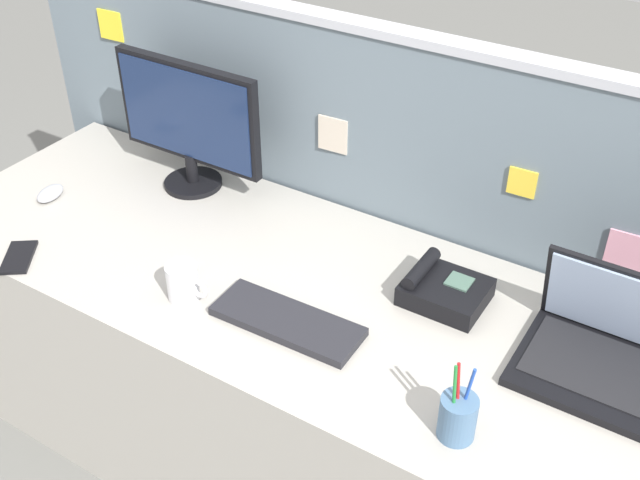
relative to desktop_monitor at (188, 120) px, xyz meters
name	(u,v)px	position (x,y,z in m)	size (l,w,h in m)	color
ground_plane	(311,469)	(0.57, -0.24, -0.94)	(10.00, 10.00, 0.00)	slate
desk	(311,387)	(0.57, -0.24, -0.58)	(2.28, 0.75, 0.72)	#ADA89E
cubicle_divider	(385,235)	(0.57, 0.17, -0.30)	(2.53, 0.08, 1.27)	slate
desktop_monitor	(188,120)	(0.00, 0.00, 0.00)	(0.49, 0.18, 0.39)	black
laptop	(607,347)	(1.28, -0.12, -0.16)	(0.35, 0.28, 0.24)	black
desk_phone	(443,289)	(0.88, -0.10, -0.19)	(0.20, 0.17, 0.09)	black
keyboard_main	(287,321)	(0.60, -0.39, -0.21)	(0.37, 0.13, 0.02)	#232328
computer_mouse_right_hand	(50,193)	(-0.31, -0.29, -0.20)	(0.06, 0.10, 0.03)	#B2B5BC
pen_cup	(458,417)	(1.08, -0.48, -0.17)	(0.08, 0.08, 0.19)	#4C7093
cell_phone_black_slab	(19,257)	(-0.15, -0.55, -0.21)	(0.07, 0.14, 0.01)	black
coffee_mug	(183,282)	(0.33, -0.44, -0.17)	(0.12, 0.08, 0.10)	white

